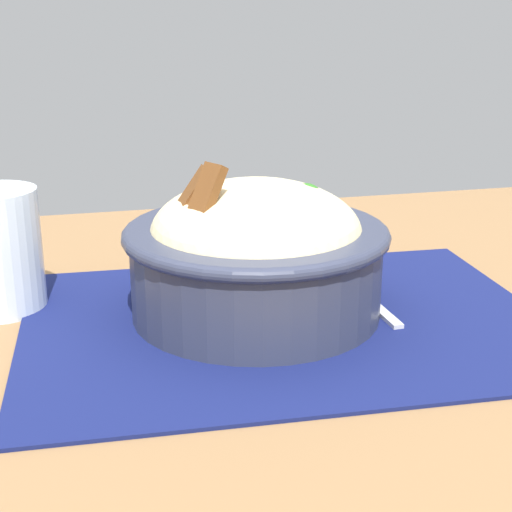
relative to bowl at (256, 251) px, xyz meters
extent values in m
cube|color=olive|center=(-0.01, -0.01, -0.07)|extent=(1.11, 0.77, 0.03)
cube|color=#11194C|center=(0.02, -0.02, -0.06)|extent=(0.44, 0.33, 0.00)
cylinder|color=#2D3347|center=(0.00, 0.00, -0.02)|extent=(0.21, 0.21, 0.08)
torus|color=#2D3347|center=(0.00, 0.00, 0.02)|extent=(0.22, 0.22, 0.01)
ellipsoid|color=beige|center=(0.00, 0.00, 0.02)|extent=(0.24, 0.24, 0.08)
sphere|color=#2B6920|center=(0.04, 0.00, 0.04)|extent=(0.03, 0.03, 0.03)
cylinder|color=orange|center=(-0.02, 0.05, 0.04)|extent=(0.02, 0.03, 0.01)
cube|color=brown|center=(-0.05, 0.00, 0.05)|extent=(0.04, 0.02, 0.05)
cube|color=brown|center=(-0.05, -0.01, 0.05)|extent=(0.04, 0.03, 0.04)
cube|color=brown|center=(-0.05, -0.03, 0.05)|extent=(0.04, 0.03, 0.06)
cube|color=silver|center=(0.10, -0.03, -0.05)|extent=(0.01, 0.07, 0.00)
cube|color=silver|center=(0.10, 0.01, -0.05)|extent=(0.01, 0.01, 0.00)
cube|color=silver|center=(0.10, 0.03, -0.05)|extent=(0.02, 0.03, 0.00)
cube|color=silver|center=(0.11, 0.05, -0.05)|extent=(0.00, 0.02, 0.00)
cube|color=silver|center=(0.10, 0.05, -0.05)|extent=(0.00, 0.02, 0.00)
cube|color=silver|center=(0.10, 0.05, -0.05)|extent=(0.00, 0.02, 0.00)
cube|color=silver|center=(0.09, 0.05, -0.05)|extent=(0.00, 0.02, 0.00)
cylinder|color=silver|center=(-0.21, 0.07, -0.04)|extent=(0.07, 0.07, 0.03)
camera|label=1|loc=(-0.14, -0.58, 0.19)|focal=53.43mm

